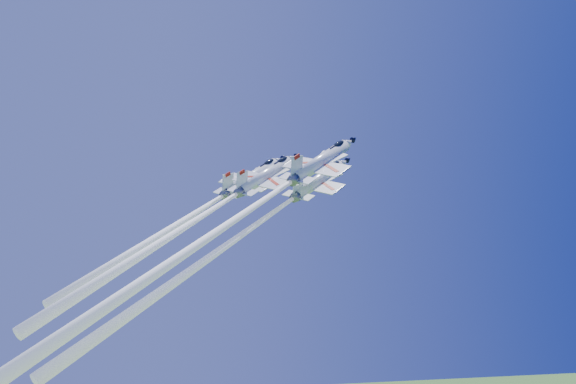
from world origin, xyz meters
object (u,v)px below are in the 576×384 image
object	(u,v)px
jet_left	(192,215)
jet_right	(221,229)
jet_lead	(235,239)
jet_slot	(192,222)

from	to	relation	value
jet_left	jet_right	world-z (taller)	jet_right
jet_lead	jet_left	xyz separation A→B (m)	(-5.83, 7.19, 4.34)
jet_left	jet_lead	bearing A→B (deg)	2.14
jet_lead	jet_slot	bearing A→B (deg)	-109.47
jet_lead	jet_slot	distance (m)	7.65
jet_left	jet_slot	size ratio (longest dim) A/B	0.94
jet_left	jet_right	bearing A→B (deg)	-29.18
jet_slot	jet_left	bearing A→B (deg)	136.28
jet_lead	jet_left	distance (m)	10.23
jet_slot	jet_lead	bearing A→B (deg)	70.53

